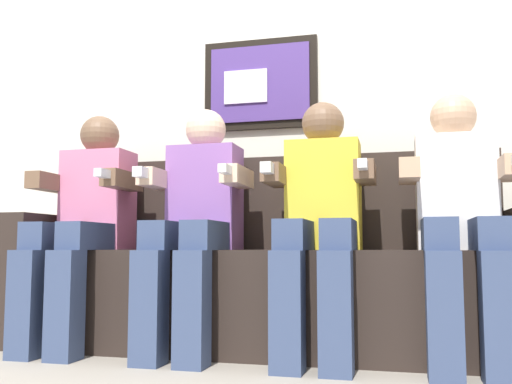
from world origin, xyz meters
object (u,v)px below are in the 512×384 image
object	(u,v)px
couch	(265,280)
person_right_center	(320,213)
person_left_center	(196,215)
person_rightmost	(460,211)
person_leftmost	(84,216)

from	to	relation	value
couch	person_right_center	bearing A→B (deg)	-31.28
person_left_center	person_rightmost	size ratio (longest dim) A/B	1.00
person_leftmost	person_left_center	size ratio (longest dim) A/B	1.00
couch	person_leftmost	distance (m)	0.90
person_leftmost	person_rightmost	world-z (taller)	same
person_right_center	person_rightmost	distance (m)	0.56
couch	person_left_center	xyz separation A→B (m)	(-0.28, -0.17, 0.29)
couch	person_right_center	distance (m)	0.44
person_right_center	person_leftmost	bearing A→B (deg)	179.98
couch	person_left_center	size ratio (longest dim) A/B	2.13
couch	person_leftmost	size ratio (longest dim) A/B	2.13
person_leftmost	person_left_center	distance (m)	0.56
couch	person_right_center	world-z (taller)	person_right_center
person_left_center	person_rightmost	world-z (taller)	same
couch	person_rightmost	distance (m)	0.90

